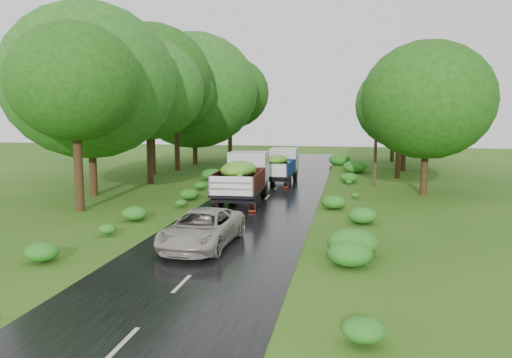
% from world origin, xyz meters
% --- Properties ---
extents(ground, '(120.00, 120.00, 0.00)m').
position_xyz_m(ground, '(0.00, 0.00, 0.00)').
color(ground, '#22470F').
rests_on(ground, ground).
extents(road, '(6.50, 80.00, 0.02)m').
position_xyz_m(road, '(0.00, 5.00, 0.01)').
color(road, black).
rests_on(road, ground).
extents(road_lines, '(0.12, 69.60, 0.00)m').
position_xyz_m(road_lines, '(0.00, 6.00, 0.02)').
color(road_lines, '#BFB78C').
rests_on(road_lines, road).
extents(truck_near, '(2.61, 6.76, 2.80)m').
position_xyz_m(truck_near, '(-1.12, 10.11, 1.59)').
color(truck_near, black).
rests_on(truck_near, ground).
extents(truck_far, '(2.29, 5.95, 2.47)m').
position_xyz_m(truck_far, '(-0.11, 18.54, 1.40)').
color(truck_far, black).
rests_on(truck_far, ground).
extents(car, '(2.58, 5.18, 1.41)m').
position_xyz_m(car, '(-0.64, 0.29, 0.73)').
color(car, '#A59D93').
rests_on(car, road).
extents(utility_pole, '(1.34, 0.65, 8.09)m').
position_xyz_m(utility_pole, '(6.72, 18.18, 4.16)').
color(utility_pole, '#382616').
rests_on(utility_pole, ground).
extents(trees_left, '(7.51, 34.96, 10.04)m').
position_xyz_m(trees_left, '(-10.23, 22.15, 7.20)').
color(trees_left, black).
rests_on(trees_left, ground).
extents(trees_right, '(4.45, 26.23, 7.80)m').
position_xyz_m(trees_right, '(9.48, 25.81, 5.64)').
color(trees_right, black).
rests_on(trees_right, ground).
extents(shrubs, '(11.90, 44.00, 0.70)m').
position_xyz_m(shrubs, '(0.00, 14.00, 0.35)').
color(shrubs, '#216317').
rests_on(shrubs, ground).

